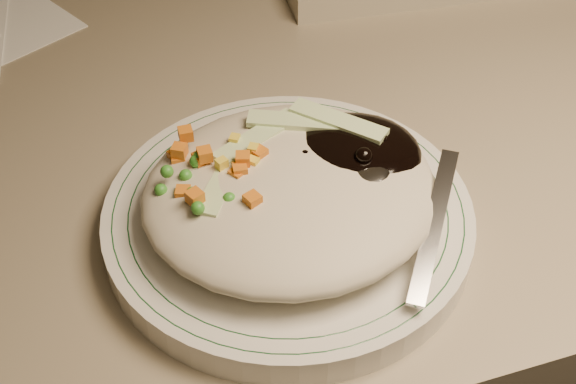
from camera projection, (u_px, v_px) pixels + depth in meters
name	position (u px, v px, depth m)	size (l,w,h in m)	color
desk	(300.00, 212.00, 0.84)	(1.40, 0.70, 0.74)	gray
plate	(288.00, 220.00, 0.54)	(0.25, 0.25, 0.02)	silver
plate_rim	(288.00, 209.00, 0.53)	(0.23, 0.23, 0.00)	#144723
meal	(295.00, 185.00, 0.52)	(0.21, 0.19, 0.05)	#AEA68D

